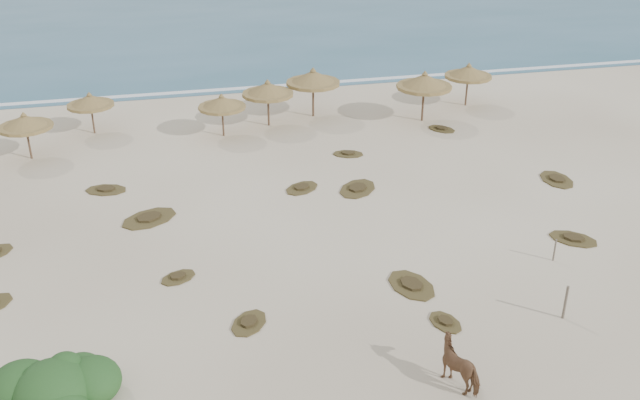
{
  "coord_description": "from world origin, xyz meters",
  "views": [
    {
      "loc": [
        -5.74,
        -21.83,
        14.8
      ],
      "look_at": [
        0.57,
        5.0,
        1.3
      ],
      "focal_mm": 40.0,
      "sensor_mm": 36.0,
      "label": 1
    }
  ],
  "objects_px": {
    "horse": "(462,364)",
    "bush": "(54,391)",
    "palapa_1": "(90,101)",
    "palapa_0": "(25,122)"
  },
  "relations": [
    {
      "from": "palapa_0",
      "to": "palapa_1",
      "type": "relative_size",
      "value": 1.29
    },
    {
      "from": "palapa_0",
      "to": "horse",
      "type": "bearing_deg",
      "value": -55.5
    },
    {
      "from": "horse",
      "to": "bush",
      "type": "xyz_separation_m",
      "value": [
        -12.05,
        1.78,
        -0.17
      ]
    },
    {
      "from": "palapa_0",
      "to": "horse",
      "type": "xyz_separation_m",
      "value": [
        15.17,
        -22.07,
        -1.3
      ]
    },
    {
      "from": "palapa_0",
      "to": "bush",
      "type": "distance_m",
      "value": 20.58
    },
    {
      "from": "palapa_0",
      "to": "horse",
      "type": "height_order",
      "value": "palapa_0"
    },
    {
      "from": "palapa_0",
      "to": "bush",
      "type": "bearing_deg",
      "value": -81.26
    },
    {
      "from": "palapa_1",
      "to": "horse",
      "type": "distance_m",
      "value": 28.02
    },
    {
      "from": "palapa_1",
      "to": "bush",
      "type": "bearing_deg",
      "value": -89.99
    },
    {
      "from": "horse",
      "to": "bush",
      "type": "height_order",
      "value": "bush"
    }
  ]
}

